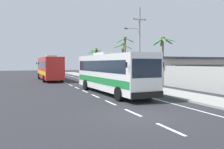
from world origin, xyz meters
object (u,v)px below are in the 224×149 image
(palm_fourth, at_px, (125,49))
(palm_farthest, at_px, (96,57))
(coach_bus_far_lane, at_px, (50,68))
(palm_third, at_px, (123,55))
(pedestrian_far_walk, at_px, (127,77))
(roadside_building, at_px, (178,70))
(motorcycle_beside_bus, at_px, (100,79))
(palm_second, at_px, (96,55))
(palm_nearest, at_px, (163,48))
(utility_pole_mid, at_px, (139,44))
(coach_bus_foreground, at_px, (111,72))

(palm_fourth, xyz_separation_m, palm_farthest, (-0.00, 15.57, -0.90))
(coach_bus_far_lane, bearing_deg, palm_farthest, 46.82)
(coach_bus_far_lane, xyz_separation_m, palm_third, (9.61, -6.35, 1.94))
(pedestrian_far_walk, xyz_separation_m, roadside_building, (9.03, 1.73, 0.80))
(motorcycle_beside_bus, relative_size, palm_farthest, 0.35)
(motorcycle_beside_bus, height_order, palm_third, palm_third)
(coach_bus_far_lane, relative_size, palm_second, 1.93)
(palm_nearest, distance_m, roadside_building, 6.79)
(motorcycle_beside_bus, relative_size, roadside_building, 0.16)
(coach_bus_far_lane, xyz_separation_m, pedestrian_far_walk, (8.30, -10.66, -1.03))
(motorcycle_beside_bus, distance_m, utility_pole_mid, 6.79)
(utility_pole_mid, distance_m, palm_fourth, 7.16)
(pedestrian_far_walk, xyz_separation_m, palm_farthest, (2.95, 22.65, 3.05))
(palm_second, xyz_separation_m, palm_fourth, (0.94, -12.28, 0.62))
(palm_farthest, bearing_deg, palm_fourth, -90.00)
(coach_bus_far_lane, relative_size, pedestrian_far_walk, 7.03)
(motorcycle_beside_bus, bearing_deg, coach_bus_far_lane, 123.80)
(palm_third, distance_m, palm_farthest, 18.41)
(coach_bus_foreground, height_order, palm_nearest, palm_nearest)
(palm_nearest, height_order, palm_third, palm_nearest)
(pedestrian_far_walk, bearing_deg, palm_second, -3.01)
(utility_pole_mid, bearing_deg, coach_bus_foreground, -132.54)
(palm_nearest, distance_m, palm_second, 21.32)
(coach_bus_foreground, distance_m, pedestrian_far_walk, 8.75)
(palm_third, bearing_deg, motorcycle_beside_bus, -155.49)
(palm_second, bearing_deg, palm_third, -92.66)
(coach_bus_far_lane, height_order, utility_pole_mid, utility_pole_mid)
(palm_second, relative_size, palm_third, 1.04)
(palm_nearest, distance_m, palm_fourth, 9.02)
(palm_third, bearing_deg, roadside_building, -18.48)
(pedestrian_far_walk, bearing_deg, palm_third, -13.96)
(pedestrian_far_walk, xyz_separation_m, utility_pole_mid, (1.67, 0.04, 4.21))
(motorcycle_beside_bus, distance_m, palm_third, 5.58)
(utility_pole_mid, distance_m, roadside_building, 8.29)
(palm_second, bearing_deg, palm_fourth, -85.62)
(motorcycle_beside_bus, height_order, utility_pole_mid, utility_pole_mid)
(coach_bus_far_lane, height_order, palm_nearest, palm_nearest)
(palm_nearest, relative_size, palm_fourth, 0.87)
(palm_nearest, xyz_separation_m, palm_fourth, (-1.06, 8.95, 0.35))
(palm_nearest, relative_size, palm_third, 1.07)
(coach_bus_far_lane, bearing_deg, utility_pole_mid, -46.82)
(pedestrian_far_walk, height_order, palm_second, palm_second)
(motorcycle_beside_bus, relative_size, palm_second, 0.34)
(pedestrian_far_walk, relative_size, palm_second, 0.27)
(motorcycle_beside_bus, bearing_deg, palm_third, 24.51)
(roadside_building, bearing_deg, motorcycle_beside_bus, 176.57)
(palm_farthest, bearing_deg, utility_pole_mid, -93.23)
(palm_farthest, bearing_deg, palm_third, -95.11)
(coach_bus_foreground, xyz_separation_m, motorcycle_beside_bus, (2.13, 9.60, -1.27))
(coach_bus_foreground, height_order, palm_farthest, palm_farthest)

